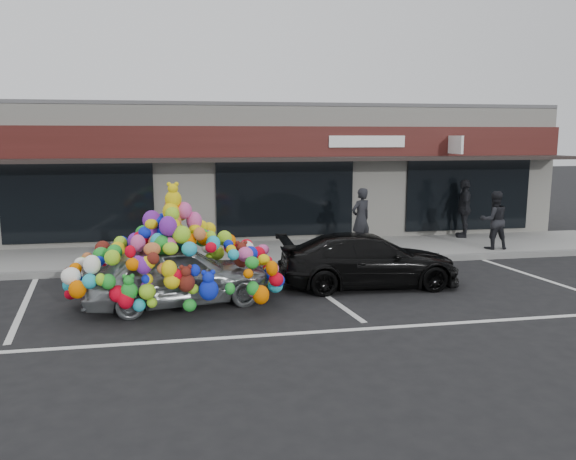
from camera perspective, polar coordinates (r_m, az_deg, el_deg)
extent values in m
plane|color=black|center=(11.72, -10.09, -7.06)|extent=(90.00, 90.00, 0.00)
cube|color=silver|center=(19.77, -10.48, 5.85)|extent=(24.00, 6.00, 4.20)
cube|color=#59595B|center=(19.76, -10.67, 12.08)|extent=(24.00, 6.00, 0.12)
cube|color=#3D1410|center=(16.66, -10.57, 8.80)|extent=(24.00, 0.18, 0.90)
cube|color=black|center=(16.15, -10.52, 7.01)|extent=(24.00, 1.20, 0.10)
cube|color=white|center=(18.15, 16.60, 8.30)|extent=(0.08, 0.95, 0.55)
cube|color=white|center=(17.43, 8.05, 8.90)|extent=(2.40, 0.04, 0.35)
cube|color=black|center=(17.08, -20.52, 2.65)|extent=(4.20, 0.12, 2.30)
cube|color=black|center=(17.08, -0.26, 3.26)|extent=(4.20, 0.12, 2.30)
cube|color=black|center=(19.07, 17.81, 3.46)|extent=(4.20, 0.12, 2.30)
cube|color=gray|center=(15.58, -10.22, -2.63)|extent=(26.00, 3.00, 0.15)
cube|color=slate|center=(14.11, -10.19, -3.90)|extent=(26.00, 0.18, 0.16)
cube|color=silver|center=(12.33, -25.25, -6.99)|extent=(0.73, 4.37, 0.01)
cube|color=silver|center=(12.23, 3.21, -6.20)|extent=(0.73, 4.37, 0.01)
cube|color=silver|center=(14.46, 24.56, -4.59)|extent=(0.73, 4.37, 0.01)
cube|color=silver|center=(9.74, 2.07, -10.36)|extent=(14.00, 0.12, 0.01)
imported|color=#AFB3BA|center=(11.34, -11.17, -4.39)|extent=(2.12, 3.87, 1.25)
ellipsoid|color=#FF0020|center=(11.14, -11.35, 1.07)|extent=(1.37, 1.71, 0.94)
sphere|color=#CFE61A|center=(11.18, -4.65, -2.86)|extent=(0.34, 0.34, 0.34)
sphere|color=#1411DD|center=(10.58, -7.94, -5.73)|extent=(0.36, 0.36, 0.36)
sphere|color=green|center=(12.17, -14.90, -3.69)|extent=(0.30, 0.30, 0.30)
sphere|color=#D74C8B|center=(11.08, -11.42, 3.21)|extent=(0.32, 0.32, 0.32)
sphere|color=#E95400|center=(11.44, -16.72, -2.90)|extent=(0.30, 0.30, 0.30)
imported|color=black|center=(12.63, 8.18, -3.05)|extent=(1.81, 4.10, 1.17)
imported|color=black|center=(15.97, 7.42, 1.17)|extent=(0.74, 0.63, 1.73)
imported|color=black|center=(16.86, 20.18, 0.95)|extent=(0.84, 0.68, 1.64)
imported|color=#262328|center=(18.53, 17.46, 2.12)|extent=(1.16, 0.83, 1.83)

